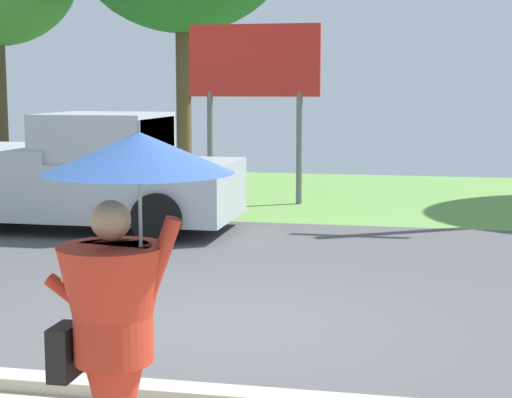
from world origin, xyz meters
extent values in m
cube|color=#4C4C4F|center=(0.00, 2.00, -0.05)|extent=(40.00, 8.00, 0.10)
cube|color=#659647|center=(0.00, 10.00, -0.05)|extent=(40.00, 8.00, 0.10)
cube|color=#B2AD9E|center=(0.00, -2.00, 0.05)|extent=(40.00, 0.24, 0.10)
cone|color=#B22D1E|center=(0.24, -3.49, 0.73)|extent=(0.60, 0.60, 1.45)
cylinder|color=#B22D1E|center=(0.24, -3.49, 1.12)|extent=(0.44, 0.44, 0.65)
sphere|color=tan|center=(0.24, -3.49, 1.59)|extent=(0.22, 0.22, 0.22)
cylinder|color=#B22D1E|center=(0.52, -3.49, 1.40)|extent=(0.24, 0.09, 0.45)
cylinder|color=#B22D1E|center=(-0.02, -3.47, 1.16)|extent=(0.29, 0.08, 0.24)
cylinder|color=gray|center=(0.41, -3.49, 1.62)|extent=(0.02, 0.02, 0.75)
cone|color=#33569E|center=(0.41, -3.49, 1.96)|extent=(1.02, 1.02, 0.22)
cylinder|color=gray|center=(0.41, -3.49, 2.08)|extent=(0.02, 0.02, 0.10)
cube|color=beige|center=(-0.06, -3.44, 1.25)|extent=(0.02, 0.11, 0.16)
cube|color=black|center=(-0.03, -3.54, 0.85)|extent=(0.12, 0.24, 0.30)
cube|color=#ADB2BA|center=(-3.63, 4.78, 0.68)|extent=(5.20, 2.00, 0.90)
cube|color=#ADB2BA|center=(-3.13, 4.78, 1.43)|extent=(1.80, 1.84, 0.90)
cube|color=#2D3842|center=(-2.28, 4.78, 1.43)|extent=(0.10, 1.70, 0.77)
cube|color=#ADB2BA|center=(-4.93, 4.78, 1.23)|extent=(2.40, 2.00, 0.20)
cylinder|color=black|center=(-1.93, 5.78, 0.38)|extent=(0.76, 0.28, 0.76)
cylinder|color=black|center=(-1.93, 3.78, 0.38)|extent=(0.76, 0.28, 0.76)
cylinder|color=black|center=(-5.33, 5.78, 0.38)|extent=(0.76, 0.28, 0.76)
cylinder|color=slate|center=(-2.33, 8.35, 1.10)|extent=(0.12, 0.12, 2.20)
cylinder|color=slate|center=(-0.53, 8.35, 1.10)|extent=(0.12, 0.12, 2.20)
cube|color=red|center=(-1.43, 8.35, 2.80)|extent=(2.60, 0.10, 1.40)
cylinder|color=brown|center=(-8.53, 11.38, 1.92)|extent=(0.36, 0.36, 3.83)
cylinder|color=brown|center=(-3.75, 11.33, 2.13)|extent=(0.36, 0.36, 4.27)
camera|label=1|loc=(1.90, -7.65, 2.31)|focal=58.09mm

